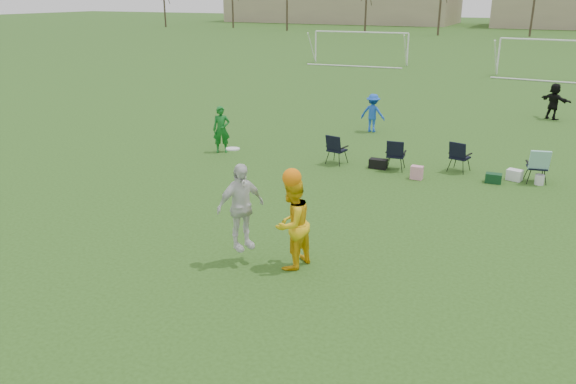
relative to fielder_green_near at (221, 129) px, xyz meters
The scene contains 8 objects.
ground 9.44m from the fielder_green_near, 50.84° to the right, with size 260.00×260.00×0.00m, color #2A4D18.
fielder_green_near is the anchor object (origin of this frame).
fielder_blue 6.44m from the fielder_green_near, 54.17° to the left, with size 0.97×0.56×1.51m, color blue.
fielder_black 14.89m from the fielder_green_near, 46.96° to the left, with size 1.46×0.47×1.58m, color black.
center_contest 8.85m from the fielder_green_near, 51.45° to the right, with size 1.87×1.37×2.43m.
sideline_setup 9.10m from the fielder_green_near, ahead, with size 9.30×1.81×1.91m.
goal_left 27.04m from the fielder_green_near, 98.64° to the left, with size 7.39×0.76×2.46m.
goal_mid 26.65m from the fielder_green_near, 68.08° to the left, with size 7.40×0.63×2.46m.
Camera 1 is at (4.33, -8.75, 5.23)m, focal length 35.00 mm.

